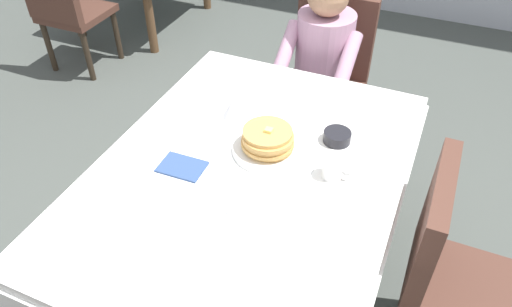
# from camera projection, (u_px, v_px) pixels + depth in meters

# --- Properties ---
(ground_plane) EXTENTS (14.00, 14.00, 0.00)m
(ground_plane) POSITION_uv_depth(u_px,v_px,m) (250.00, 284.00, 2.29)
(ground_plane) COLOR #474C47
(dining_table_main) EXTENTS (1.12, 1.52, 0.74)m
(dining_table_main) POSITION_uv_depth(u_px,v_px,m) (249.00, 186.00, 1.87)
(dining_table_main) COLOR white
(dining_table_main) RESTS_ON ground
(chair_diner) EXTENTS (0.44, 0.45, 0.93)m
(chair_diner) POSITION_uv_depth(u_px,v_px,m) (327.00, 69.00, 2.78)
(chair_diner) COLOR #4C2D23
(chair_diner) RESTS_ON ground
(diner_person) EXTENTS (0.40, 0.43, 1.12)m
(diner_person) POSITION_uv_depth(u_px,v_px,m) (321.00, 60.00, 2.58)
(diner_person) COLOR #B2849E
(diner_person) RESTS_ON ground
(chair_right_side) EXTENTS (0.45, 0.44, 0.93)m
(chair_right_side) POSITION_uv_depth(u_px,v_px,m) (447.00, 270.00, 1.72)
(chair_right_side) COLOR #4C2D23
(chair_right_side) RESTS_ON ground
(plate_breakfast) EXTENTS (0.28, 0.28, 0.02)m
(plate_breakfast) POSITION_uv_depth(u_px,v_px,m) (268.00, 150.00, 1.88)
(plate_breakfast) COLOR white
(plate_breakfast) RESTS_ON dining_table_main
(breakfast_stack) EXTENTS (0.20, 0.20, 0.09)m
(breakfast_stack) POSITION_uv_depth(u_px,v_px,m) (268.00, 139.00, 1.85)
(breakfast_stack) COLOR tan
(breakfast_stack) RESTS_ON plate_breakfast
(cup_coffee) EXTENTS (0.11, 0.08, 0.08)m
(cup_coffee) POSITION_uv_depth(u_px,v_px,m) (333.00, 168.00, 1.75)
(cup_coffee) COLOR white
(cup_coffee) RESTS_ON dining_table_main
(bowl_butter) EXTENTS (0.11, 0.11, 0.04)m
(bowl_butter) POSITION_uv_depth(u_px,v_px,m) (337.00, 137.00, 1.92)
(bowl_butter) COLOR black
(bowl_butter) RESTS_ON dining_table_main
(syrup_pitcher) EXTENTS (0.08, 0.08, 0.07)m
(syrup_pitcher) POSITION_uv_depth(u_px,v_px,m) (231.00, 109.00, 2.04)
(syrup_pitcher) COLOR silver
(syrup_pitcher) RESTS_ON dining_table_main
(fork_left_of_plate) EXTENTS (0.02, 0.18, 0.00)m
(fork_left_of_plate) POSITION_uv_depth(u_px,v_px,m) (222.00, 142.00, 1.93)
(fork_left_of_plate) COLOR silver
(fork_left_of_plate) RESTS_ON dining_table_main
(knife_right_of_plate) EXTENTS (0.03, 0.20, 0.00)m
(knife_right_of_plate) POSITION_uv_depth(u_px,v_px,m) (313.00, 167.00, 1.82)
(knife_right_of_plate) COLOR silver
(knife_right_of_plate) RESTS_ON dining_table_main
(spoon_near_edge) EXTENTS (0.15, 0.04, 0.00)m
(spoon_near_edge) POSITION_uv_depth(u_px,v_px,m) (231.00, 214.00, 1.64)
(spoon_near_edge) COLOR silver
(spoon_near_edge) RESTS_ON dining_table_main
(napkin_folded) EXTENTS (0.17, 0.12, 0.01)m
(napkin_folded) POSITION_uv_depth(u_px,v_px,m) (182.00, 167.00, 1.81)
(napkin_folded) COLOR #334C7F
(napkin_folded) RESTS_ON dining_table_main
(background_chair_empty) EXTENTS (0.44, 0.45, 0.93)m
(background_chair_empty) POSITION_uv_depth(u_px,v_px,m) (64.00, 5.00, 3.45)
(background_chair_empty) COLOR #4C2D23
(background_chair_empty) RESTS_ON ground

